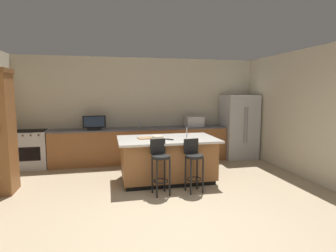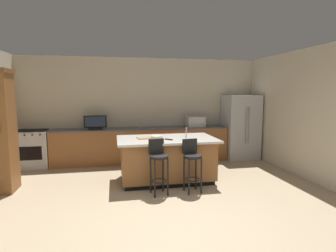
{
  "view_description": "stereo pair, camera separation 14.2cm",
  "coord_description": "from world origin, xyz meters",
  "px_view_note": "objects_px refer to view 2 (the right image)",
  "views": [
    {
      "loc": [
        -0.93,
        -3.41,
        1.86
      ],
      "look_at": [
        0.43,
        2.69,
        1.09
      ],
      "focal_mm": 29.13,
      "sensor_mm": 36.0,
      "label": 1
    },
    {
      "loc": [
        -0.79,
        -3.44,
        1.86
      ],
      "look_at": [
        0.43,
        2.69,
        1.09
      ],
      "focal_mm": 29.13,
      "sensor_mm": 36.0,
      "label": 2
    }
  ],
  "objects_px": {
    "microwave": "(195,122)",
    "fruit_bowl": "(157,138)",
    "bar_stool_left": "(158,161)",
    "cutting_board": "(145,138)",
    "bar_stool_right": "(192,161)",
    "kitchen_island": "(167,159)",
    "tv_remote": "(169,139)",
    "tv_monitor": "(95,123)",
    "refrigerator": "(240,127)",
    "range_oven": "(33,149)"
  },
  "relations": [
    {
      "from": "microwave",
      "to": "fruit_bowl",
      "type": "relative_size",
      "value": 2.07
    },
    {
      "from": "bar_stool_left",
      "to": "cutting_board",
      "type": "bearing_deg",
      "value": 91.38
    },
    {
      "from": "bar_stool_right",
      "to": "cutting_board",
      "type": "xyz_separation_m",
      "value": [
        -0.79,
        0.79,
        0.32
      ]
    },
    {
      "from": "kitchen_island",
      "to": "bar_stool_right",
      "type": "relative_size",
      "value": 2.06
    },
    {
      "from": "kitchen_island",
      "to": "tv_remote",
      "type": "height_order",
      "value": "tv_remote"
    },
    {
      "from": "tv_monitor",
      "to": "tv_remote",
      "type": "distance_m",
      "value": 2.4
    },
    {
      "from": "fruit_bowl",
      "to": "kitchen_island",
      "type": "bearing_deg",
      "value": 30.67
    },
    {
      "from": "bar_stool_left",
      "to": "tv_remote",
      "type": "xyz_separation_m",
      "value": [
        0.29,
        0.51,
        0.31
      ]
    },
    {
      "from": "bar_stool_right",
      "to": "tv_remote",
      "type": "relative_size",
      "value": 5.83
    },
    {
      "from": "tv_monitor",
      "to": "bar_stool_left",
      "type": "relative_size",
      "value": 0.56
    },
    {
      "from": "kitchen_island",
      "to": "microwave",
      "type": "height_order",
      "value": "microwave"
    },
    {
      "from": "tv_monitor",
      "to": "bar_stool_right",
      "type": "height_order",
      "value": "tv_monitor"
    },
    {
      "from": "tv_remote",
      "to": "refrigerator",
      "type": "bearing_deg",
      "value": -7.96
    },
    {
      "from": "bar_stool_left",
      "to": "microwave",
      "type": "bearing_deg",
      "value": 49.15
    },
    {
      "from": "range_oven",
      "to": "fruit_bowl",
      "type": "bearing_deg",
      "value": -32.67
    },
    {
      "from": "range_oven",
      "to": "tv_remote",
      "type": "distance_m",
      "value": 3.63
    },
    {
      "from": "bar_stool_left",
      "to": "tv_remote",
      "type": "height_order",
      "value": "bar_stool_left"
    },
    {
      "from": "kitchen_island",
      "to": "bar_stool_right",
      "type": "height_order",
      "value": "bar_stool_right"
    },
    {
      "from": "kitchen_island",
      "to": "bar_stool_right",
      "type": "distance_m",
      "value": 0.82
    },
    {
      "from": "refrigerator",
      "to": "bar_stool_left",
      "type": "xyz_separation_m",
      "value": [
        -2.74,
        -2.32,
        -0.28
      ]
    },
    {
      "from": "tv_monitor",
      "to": "cutting_board",
      "type": "distance_m",
      "value": 1.92
    },
    {
      "from": "tv_remote",
      "to": "cutting_board",
      "type": "bearing_deg",
      "value": 105.07
    },
    {
      "from": "bar_stool_right",
      "to": "fruit_bowl",
      "type": "distance_m",
      "value": 0.9
    },
    {
      "from": "range_oven",
      "to": "microwave",
      "type": "relative_size",
      "value": 1.96
    },
    {
      "from": "microwave",
      "to": "tv_remote",
      "type": "xyz_separation_m",
      "value": [
        -1.13,
        -1.89,
        -0.14
      ]
    },
    {
      "from": "refrigerator",
      "to": "bar_stool_right",
      "type": "bearing_deg",
      "value": -132.06
    },
    {
      "from": "fruit_bowl",
      "to": "cutting_board",
      "type": "height_order",
      "value": "fruit_bowl"
    },
    {
      "from": "bar_stool_right",
      "to": "cutting_board",
      "type": "bearing_deg",
      "value": 128.22
    },
    {
      "from": "bar_stool_right",
      "to": "cutting_board",
      "type": "distance_m",
      "value": 1.16
    },
    {
      "from": "refrigerator",
      "to": "bar_stool_left",
      "type": "distance_m",
      "value": 3.6
    },
    {
      "from": "tv_monitor",
      "to": "bar_stool_right",
      "type": "bearing_deg",
      "value": -51.46
    },
    {
      "from": "tv_monitor",
      "to": "fruit_bowl",
      "type": "height_order",
      "value": "tv_monitor"
    },
    {
      "from": "tv_monitor",
      "to": "bar_stool_right",
      "type": "relative_size",
      "value": 0.58
    },
    {
      "from": "tv_monitor",
      "to": "fruit_bowl",
      "type": "bearing_deg",
      "value": -53.48
    },
    {
      "from": "range_oven",
      "to": "cutting_board",
      "type": "xyz_separation_m",
      "value": [
        2.61,
        -1.62,
        0.45
      ]
    },
    {
      "from": "kitchen_island",
      "to": "tv_monitor",
      "type": "relative_size",
      "value": 3.58
    },
    {
      "from": "microwave",
      "to": "tv_monitor",
      "type": "distance_m",
      "value": 2.67
    },
    {
      "from": "fruit_bowl",
      "to": "tv_monitor",
      "type": "bearing_deg",
      "value": 126.52
    },
    {
      "from": "kitchen_island",
      "to": "microwave",
      "type": "bearing_deg",
      "value": 56.04
    },
    {
      "from": "range_oven",
      "to": "microwave",
      "type": "bearing_deg",
      "value": 0.02
    },
    {
      "from": "fruit_bowl",
      "to": "range_oven",
      "type": "bearing_deg",
      "value": 147.33
    },
    {
      "from": "refrigerator",
      "to": "cutting_board",
      "type": "bearing_deg",
      "value": -151.93
    },
    {
      "from": "kitchen_island",
      "to": "range_oven",
      "type": "bearing_deg",
      "value": 151.31
    },
    {
      "from": "tv_remote",
      "to": "fruit_bowl",
      "type": "bearing_deg",
      "value": 117.79
    },
    {
      "from": "tv_monitor",
      "to": "bar_stool_right",
      "type": "xyz_separation_m",
      "value": [
        1.88,
        -2.36,
        -0.49
      ]
    },
    {
      "from": "tv_monitor",
      "to": "range_oven",
      "type": "bearing_deg",
      "value": 178.1
    },
    {
      "from": "microwave",
      "to": "fruit_bowl",
      "type": "bearing_deg",
      "value": -126.89
    },
    {
      "from": "refrigerator",
      "to": "fruit_bowl",
      "type": "bearing_deg",
      "value": -147.02
    },
    {
      "from": "range_oven",
      "to": "bar_stool_right",
      "type": "bearing_deg",
      "value": -35.3
    },
    {
      "from": "microwave",
      "to": "bar_stool_left",
      "type": "relative_size",
      "value": 0.47
    }
  ]
}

